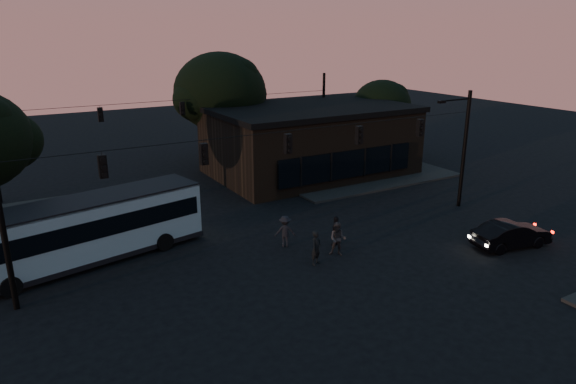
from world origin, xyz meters
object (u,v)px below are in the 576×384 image
pedestrian_a (316,248)px  pedestrian_b (338,239)px  pedestrian_d (285,231)px  pedestrian_c (336,231)px  car (511,234)px  building (310,140)px  bus (87,227)px

pedestrian_a → pedestrian_b: pedestrian_b is taller
pedestrian_d → pedestrian_b: bearing=149.0°
pedestrian_c → pedestrian_d: 2.72m
pedestrian_b → pedestrian_d: pedestrian_b is taller
car → pedestrian_b: size_ratio=2.43×
building → bus: bearing=-154.8°
bus → car: size_ratio=2.74×
pedestrian_b → pedestrian_d: 2.92m
pedestrian_a → pedestrian_d: pedestrian_a is taller
car → pedestrian_d: bearing=69.0°
bus → car: bearing=-37.3°
car → pedestrian_d: 11.98m
car → pedestrian_d: pedestrian_d is taller
car → pedestrian_d: (-10.30, 6.12, 0.15)m
bus → pedestrian_c: 12.58m
building → car: size_ratio=3.59×
car → pedestrian_b: (-8.55, 3.78, 0.18)m
building → pedestrian_a: building is taller
bus → pedestrian_d: size_ratio=6.87×
building → pedestrian_c: 14.96m
bus → car: bus is taller
building → bus: building is taller
building → bus: 20.44m
pedestrian_a → pedestrian_c: bearing=6.8°
bus → pedestrian_b: 12.41m
building → pedestrian_d: bearing=-127.5°
bus → pedestrian_c: (11.71, -4.50, -0.99)m
building → pedestrian_d: building is taller
pedestrian_c → pedestrian_b: bearing=29.3°
pedestrian_a → pedestrian_b: 1.57m
car → pedestrian_a: 10.66m
car → pedestrian_c: 9.27m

